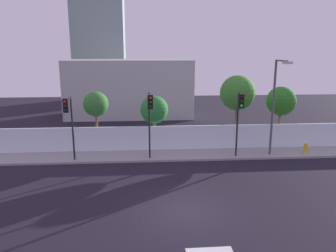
{
  "coord_description": "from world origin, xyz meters",
  "views": [
    {
      "loc": [
        -1.83,
        -14.16,
        7.48
      ],
      "look_at": [
        -0.32,
        6.5,
        2.65
      ],
      "focal_mm": 34.9,
      "sensor_mm": 36.0,
      "label": 1
    }
  ],
  "objects_px": {
    "traffic_light_right": "(239,111)",
    "street_lamp_curbside": "(275,100)",
    "traffic_light_left": "(69,116)",
    "roadside_tree_midright": "(238,93)",
    "roadside_tree_leftmost": "(96,104)",
    "traffic_light_center": "(150,112)",
    "roadside_tree_rightmost": "(281,101)",
    "fire_hydrant": "(306,147)",
    "roadside_tree_midleft": "(154,110)"
  },
  "relations": [
    {
      "from": "traffic_light_right",
      "to": "street_lamp_curbside",
      "type": "distance_m",
      "value": 2.73
    },
    {
      "from": "traffic_light_left",
      "to": "traffic_light_right",
      "type": "height_order",
      "value": "traffic_light_right"
    },
    {
      "from": "street_lamp_curbside",
      "to": "roadside_tree_midright",
      "type": "relative_size",
      "value": 1.19
    },
    {
      "from": "roadside_tree_leftmost",
      "to": "traffic_light_center",
      "type": "bearing_deg",
      "value": -41.21
    },
    {
      "from": "traffic_light_right",
      "to": "street_lamp_curbside",
      "type": "relative_size",
      "value": 0.68
    },
    {
      "from": "traffic_light_center",
      "to": "traffic_light_right",
      "type": "relative_size",
      "value": 1.01
    },
    {
      "from": "traffic_light_right",
      "to": "roadside_tree_rightmost",
      "type": "xyz_separation_m",
      "value": [
        4.32,
        3.43,
        0.11
      ]
    },
    {
      "from": "traffic_light_center",
      "to": "traffic_light_right",
      "type": "xyz_separation_m",
      "value": [
        6.03,
        0.07,
        -0.03
      ]
    },
    {
      "from": "roadside_tree_midright",
      "to": "roadside_tree_leftmost",
      "type": "bearing_deg",
      "value": 180.0
    },
    {
      "from": "traffic_light_center",
      "to": "roadside_tree_rightmost",
      "type": "distance_m",
      "value": 10.93
    },
    {
      "from": "traffic_light_right",
      "to": "street_lamp_curbside",
      "type": "bearing_deg",
      "value": 10.76
    },
    {
      "from": "fire_hydrant",
      "to": "roadside_tree_midleft",
      "type": "xyz_separation_m",
      "value": [
        -10.92,
        2.64,
        2.45
      ]
    },
    {
      "from": "traffic_light_center",
      "to": "fire_hydrant",
      "type": "bearing_deg",
      "value": 4.35
    },
    {
      "from": "fire_hydrant",
      "to": "roadside_tree_midleft",
      "type": "distance_m",
      "value": 11.5
    },
    {
      "from": "traffic_light_center",
      "to": "fire_hydrant",
      "type": "distance_m",
      "value": 11.71
    },
    {
      "from": "traffic_light_center",
      "to": "roadside_tree_midright",
      "type": "bearing_deg",
      "value": 27.15
    },
    {
      "from": "fire_hydrant",
      "to": "roadside_tree_leftmost",
      "type": "xyz_separation_m",
      "value": [
        -15.31,
        2.64,
        2.92
      ]
    },
    {
      "from": "traffic_light_left",
      "to": "roadside_tree_rightmost",
      "type": "height_order",
      "value": "roadside_tree_rightmost"
    },
    {
      "from": "fire_hydrant",
      "to": "roadside_tree_leftmost",
      "type": "relative_size",
      "value": 0.18
    },
    {
      "from": "traffic_light_left",
      "to": "fire_hydrant",
      "type": "height_order",
      "value": "traffic_light_left"
    },
    {
      "from": "traffic_light_right",
      "to": "roadside_tree_rightmost",
      "type": "height_order",
      "value": "roadside_tree_rightmost"
    },
    {
      "from": "traffic_light_right",
      "to": "fire_hydrant",
      "type": "relative_size",
      "value": 5.78
    },
    {
      "from": "traffic_light_left",
      "to": "traffic_light_right",
      "type": "xyz_separation_m",
      "value": [
        11.3,
        -0.07,
        0.14
      ]
    },
    {
      "from": "traffic_light_center",
      "to": "roadside_tree_midright",
      "type": "relative_size",
      "value": 0.81
    },
    {
      "from": "traffic_light_left",
      "to": "roadside_tree_leftmost",
      "type": "bearing_deg",
      "value": 69.27
    },
    {
      "from": "traffic_light_left",
      "to": "roadside_tree_midleft",
      "type": "relative_size",
      "value": 1.05
    },
    {
      "from": "traffic_light_center",
      "to": "traffic_light_right",
      "type": "distance_m",
      "value": 6.03
    },
    {
      "from": "roadside_tree_midleft",
      "to": "roadside_tree_midright",
      "type": "distance_m",
      "value": 6.56
    },
    {
      "from": "roadside_tree_leftmost",
      "to": "roadside_tree_rightmost",
      "type": "xyz_separation_m",
      "value": [
        14.35,
        -0.0,
        0.07
      ]
    },
    {
      "from": "traffic_light_center",
      "to": "roadside_tree_rightmost",
      "type": "bearing_deg",
      "value": 18.7
    },
    {
      "from": "roadside_tree_midleft",
      "to": "traffic_light_right",
      "type": "bearing_deg",
      "value": -31.29
    },
    {
      "from": "street_lamp_curbside",
      "to": "roadside_tree_rightmost",
      "type": "bearing_deg",
      "value": 59.65
    },
    {
      "from": "roadside_tree_midright",
      "to": "traffic_light_left",
      "type": "bearing_deg",
      "value": -164.47
    },
    {
      "from": "street_lamp_curbside",
      "to": "roadside_tree_midleft",
      "type": "height_order",
      "value": "street_lamp_curbside"
    },
    {
      "from": "traffic_light_right",
      "to": "fire_hydrant",
      "type": "bearing_deg",
      "value": 8.46
    },
    {
      "from": "traffic_light_left",
      "to": "roadside_tree_leftmost",
      "type": "xyz_separation_m",
      "value": [
        1.27,
        3.36,
        0.18
      ]
    },
    {
      "from": "street_lamp_curbside",
      "to": "fire_hydrant",
      "type": "relative_size",
      "value": 8.56
    },
    {
      "from": "traffic_light_center",
      "to": "roadside_tree_midleft",
      "type": "xyz_separation_m",
      "value": [
        0.39,
        3.5,
        -0.47
      ]
    },
    {
      "from": "traffic_light_left",
      "to": "traffic_light_center",
      "type": "distance_m",
      "value": 5.28
    },
    {
      "from": "roadside_tree_leftmost",
      "to": "street_lamp_curbside",
      "type": "bearing_deg",
      "value": -13.07
    },
    {
      "from": "traffic_light_left",
      "to": "traffic_light_center",
      "type": "height_order",
      "value": "traffic_light_center"
    },
    {
      "from": "traffic_light_left",
      "to": "roadside_tree_midleft",
      "type": "xyz_separation_m",
      "value": [
        5.66,
        3.36,
        -0.3
      ]
    },
    {
      "from": "traffic_light_left",
      "to": "roadside_tree_rightmost",
      "type": "distance_m",
      "value": 15.98
    },
    {
      "from": "roadside_tree_midright",
      "to": "street_lamp_curbside",
      "type": "bearing_deg",
      "value": -58.44
    },
    {
      "from": "traffic_light_right",
      "to": "roadside_tree_leftmost",
      "type": "bearing_deg",
      "value": 161.13
    },
    {
      "from": "traffic_light_left",
      "to": "roadside_tree_midleft",
      "type": "height_order",
      "value": "traffic_light_left"
    },
    {
      "from": "traffic_light_center",
      "to": "fire_hydrant",
      "type": "xyz_separation_m",
      "value": [
        11.31,
        0.86,
        -2.91
      ]
    },
    {
      "from": "traffic_light_left",
      "to": "street_lamp_curbside",
      "type": "relative_size",
      "value": 0.65
    },
    {
      "from": "traffic_light_center",
      "to": "street_lamp_curbside",
      "type": "relative_size",
      "value": 0.68
    },
    {
      "from": "street_lamp_curbside",
      "to": "roadside_tree_midleft",
      "type": "bearing_deg",
      "value": 160.42
    }
  ]
}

